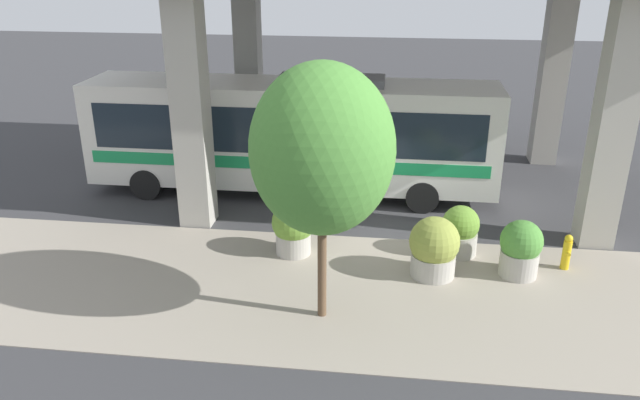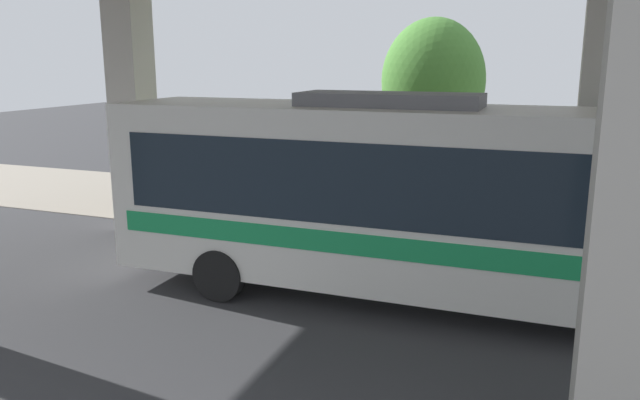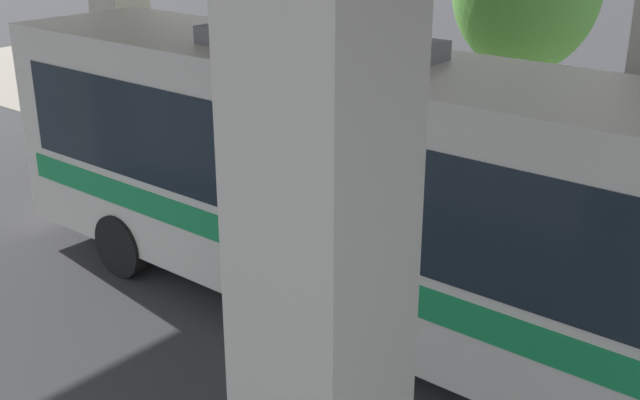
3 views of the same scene
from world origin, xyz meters
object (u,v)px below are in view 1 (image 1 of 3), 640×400
object	(u,v)px
planter_front	(460,231)
bus	(291,131)
planter_back	(293,228)
fire_hydrant	(567,252)
planter_extra	(521,249)
street_tree_near	(322,150)
planter_middle	(434,248)

from	to	relation	value
planter_front	bus	bearing A→B (deg)	53.25
planter_front	planter_back	bearing A→B (deg)	96.68
fire_hydrant	planter_extra	xyz separation A→B (m)	(-0.48, 1.24, 0.26)
planter_back	planter_extra	xyz separation A→B (m)	(-0.48, -5.73, -0.01)
bus	street_tree_near	xyz separation A→B (m)	(-7.21, -1.88, 1.75)
street_tree_near	planter_front	bearing A→B (deg)	-43.85
bus	planter_middle	bearing A→B (deg)	-139.19
bus	planter_front	size ratio (longest dim) A/B	9.49
planter_front	planter_back	size ratio (longest dim) A/B	0.93
bus	planter_extra	distance (m)	8.20
planter_front	planter_extra	bearing A→B (deg)	-125.85
fire_hydrant	planter_front	distance (m)	2.66
bus	fire_hydrant	size ratio (longest dim) A/B	13.57
planter_back	fire_hydrant	bearing A→B (deg)	-90.00
fire_hydrant	bus	bearing A→B (deg)	60.70
fire_hydrant	street_tree_near	world-z (taller)	street_tree_near
fire_hydrant	planter_middle	world-z (taller)	planter_middle
planter_middle	street_tree_near	bearing A→B (deg)	130.29
planter_middle	planter_extra	distance (m)	2.12
planter_extra	street_tree_near	xyz separation A→B (m)	(-2.39, 4.61, 3.12)
bus	planter_extra	size ratio (longest dim) A/B	8.83
bus	fire_hydrant	xyz separation A→B (m)	(-4.34, -7.73, -1.62)
bus	planter_extra	xyz separation A→B (m)	(-4.82, -6.49, -1.36)
planter_extra	street_tree_near	distance (m)	6.06
planter_front	planter_extra	xyz separation A→B (m)	(-0.99, -1.37, 0.06)
fire_hydrant	planter_extra	size ratio (longest dim) A/B	0.65
bus	planter_middle	distance (m)	6.85
planter_back	street_tree_near	xyz separation A→B (m)	(-2.87, -1.11, 3.11)
bus	planter_front	distance (m)	6.55
bus	planter_middle	xyz separation A→B (m)	(-5.08, -4.39, -1.34)
planter_middle	planter_back	bearing A→B (deg)	78.41
planter_front	planter_back	world-z (taller)	planter_back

